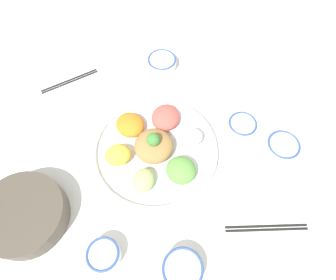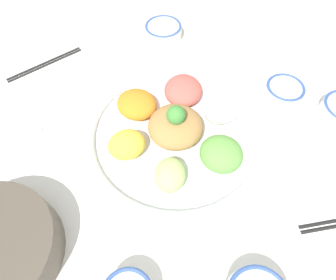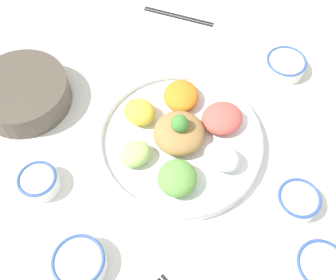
{
  "view_description": "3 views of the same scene",
  "coord_description": "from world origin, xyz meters",
  "px_view_note": "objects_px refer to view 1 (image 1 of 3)",
  "views": [
    {
      "loc": [
        0.39,
        0.16,
        0.81
      ],
      "look_at": [
        0.01,
        0.04,
        0.07
      ],
      "focal_mm": 30.0,
      "sensor_mm": 36.0,
      "label": 1
    },
    {
      "loc": [
        0.38,
        0.05,
        0.54
      ],
      "look_at": [
        0.06,
        -0.01,
        0.03
      ],
      "focal_mm": 30.0,
      "sensor_mm": 36.0,
      "label": 2
    },
    {
      "loc": [
        0.25,
        0.42,
        0.82
      ],
      "look_at": [
        0.06,
        0.0,
        0.04
      ],
      "focal_mm": 42.0,
      "sensor_mm": 36.0,
      "label": 3
    }
  ],
  "objects_px": {
    "sauce_bowl_dark": "(242,126)",
    "side_serving_bowl": "(24,214)",
    "serving_spoon_main": "(61,134)",
    "sauce_bowl_red": "(282,147)",
    "salad_platter": "(155,149)",
    "sauce_bowl_far": "(182,269)",
    "chopsticks_pair_near": "(266,228)",
    "rice_bowl_plain": "(162,62)",
    "rice_bowl_blue": "(104,255)",
    "chopsticks_pair_far": "(70,81)"
  },
  "relations": [
    {
      "from": "rice_bowl_blue",
      "to": "sauce_bowl_far",
      "type": "bearing_deg",
      "value": 98.5
    },
    {
      "from": "sauce_bowl_far",
      "to": "chopsticks_pair_near",
      "type": "xyz_separation_m",
      "value": [
        -0.17,
        0.19,
        -0.02
      ]
    },
    {
      "from": "sauce_bowl_red",
      "to": "rice_bowl_plain",
      "type": "bearing_deg",
      "value": -114.69
    },
    {
      "from": "rice_bowl_plain",
      "to": "chopsticks_pair_far",
      "type": "xyz_separation_m",
      "value": [
        0.17,
        -0.3,
        -0.02
      ]
    },
    {
      "from": "rice_bowl_plain",
      "to": "sauce_bowl_far",
      "type": "height_order",
      "value": "sauce_bowl_far"
    },
    {
      "from": "sauce_bowl_red",
      "to": "rice_bowl_blue",
      "type": "distance_m",
      "value": 0.61
    },
    {
      "from": "chopsticks_pair_near",
      "to": "serving_spoon_main",
      "type": "distance_m",
      "value": 0.69
    },
    {
      "from": "sauce_bowl_far",
      "to": "chopsticks_pair_far",
      "type": "xyz_separation_m",
      "value": [
        -0.48,
        -0.57,
        -0.02
      ]
    },
    {
      "from": "sauce_bowl_dark",
      "to": "side_serving_bowl",
      "type": "height_order",
      "value": "side_serving_bowl"
    },
    {
      "from": "serving_spoon_main",
      "to": "salad_platter",
      "type": "bearing_deg",
      "value": 175.49
    },
    {
      "from": "sauce_bowl_red",
      "to": "sauce_bowl_far",
      "type": "xyz_separation_m",
      "value": [
        0.43,
        -0.2,
        0.0
      ]
    },
    {
      "from": "chopsticks_pair_far",
      "to": "serving_spoon_main",
      "type": "distance_m",
      "value": 0.22
    },
    {
      "from": "sauce_bowl_dark",
      "to": "side_serving_bowl",
      "type": "relative_size",
      "value": 0.41
    },
    {
      "from": "salad_platter",
      "to": "chopsticks_pair_far",
      "type": "xyz_separation_m",
      "value": [
        -0.18,
        -0.4,
        -0.02
      ]
    },
    {
      "from": "sauce_bowl_dark",
      "to": "sauce_bowl_red",
      "type": "bearing_deg",
      "value": 75.08
    },
    {
      "from": "sauce_bowl_red",
      "to": "rice_bowl_blue",
      "type": "relative_size",
      "value": 1.16
    },
    {
      "from": "sauce_bowl_dark",
      "to": "sauce_bowl_far",
      "type": "bearing_deg",
      "value": -7.53
    },
    {
      "from": "sauce_bowl_dark",
      "to": "chopsticks_pair_far",
      "type": "height_order",
      "value": "sauce_bowl_dark"
    },
    {
      "from": "rice_bowl_plain",
      "to": "side_serving_bowl",
      "type": "xyz_separation_m",
      "value": [
        0.65,
        -0.18,
        0.02
      ]
    },
    {
      "from": "sauce_bowl_dark",
      "to": "chopsticks_pair_near",
      "type": "height_order",
      "value": "sauce_bowl_dark"
    },
    {
      "from": "rice_bowl_blue",
      "to": "sauce_bowl_dark",
      "type": "xyz_separation_m",
      "value": [
        -0.5,
        0.27,
        -0.0
      ]
    },
    {
      "from": "salad_platter",
      "to": "serving_spoon_main",
      "type": "distance_m",
      "value": 0.32
    },
    {
      "from": "side_serving_bowl",
      "to": "rice_bowl_plain",
      "type": "bearing_deg",
      "value": 164.98
    },
    {
      "from": "sauce_bowl_dark",
      "to": "serving_spoon_main",
      "type": "height_order",
      "value": "sauce_bowl_dark"
    },
    {
      "from": "side_serving_bowl",
      "to": "serving_spoon_main",
      "type": "bearing_deg",
      "value": -170.62
    },
    {
      "from": "salad_platter",
      "to": "sauce_bowl_far",
      "type": "height_order",
      "value": "salad_platter"
    },
    {
      "from": "chopsticks_pair_far",
      "to": "chopsticks_pair_near",
      "type": "bearing_deg",
      "value": -68.52
    },
    {
      "from": "rice_bowl_blue",
      "to": "rice_bowl_plain",
      "type": "distance_m",
      "value": 0.68
    },
    {
      "from": "salad_platter",
      "to": "serving_spoon_main",
      "type": "height_order",
      "value": "salad_platter"
    },
    {
      "from": "salad_platter",
      "to": "sauce_bowl_far",
      "type": "distance_m",
      "value": 0.35
    },
    {
      "from": "sauce_bowl_far",
      "to": "rice_bowl_blue",
      "type": "bearing_deg",
      "value": -81.5
    },
    {
      "from": "rice_bowl_blue",
      "to": "serving_spoon_main",
      "type": "xyz_separation_m",
      "value": [
        -0.3,
        -0.29,
        -0.02
      ]
    },
    {
      "from": "sauce_bowl_red",
      "to": "serving_spoon_main",
      "type": "height_order",
      "value": "sauce_bowl_red"
    },
    {
      "from": "salad_platter",
      "to": "serving_spoon_main",
      "type": "relative_size",
      "value": 3.39
    },
    {
      "from": "rice_bowl_blue",
      "to": "sauce_bowl_far",
      "type": "distance_m",
      "value": 0.21
    },
    {
      "from": "sauce_bowl_far",
      "to": "chopsticks_pair_near",
      "type": "relative_size",
      "value": 0.48
    },
    {
      "from": "side_serving_bowl",
      "to": "serving_spoon_main",
      "type": "height_order",
      "value": "side_serving_bowl"
    },
    {
      "from": "chopsticks_pair_near",
      "to": "chopsticks_pair_far",
      "type": "relative_size",
      "value": 1.32
    },
    {
      "from": "serving_spoon_main",
      "to": "sauce_bowl_dark",
      "type": "bearing_deg",
      "value": -170.62
    },
    {
      "from": "sauce_bowl_dark",
      "to": "serving_spoon_main",
      "type": "distance_m",
      "value": 0.59
    },
    {
      "from": "chopsticks_pair_far",
      "to": "rice_bowl_plain",
      "type": "bearing_deg",
      "value": -17.04
    },
    {
      "from": "side_serving_bowl",
      "to": "rice_bowl_blue",
      "type": "bearing_deg",
      "value": 84.05
    },
    {
      "from": "salad_platter",
      "to": "side_serving_bowl",
      "type": "bearing_deg",
      "value": -41.63
    },
    {
      "from": "serving_spoon_main",
      "to": "sauce_bowl_red",
      "type": "bearing_deg",
      "value": -177.07
    },
    {
      "from": "salad_platter",
      "to": "sauce_bowl_dark",
      "type": "relative_size",
      "value": 4.25
    },
    {
      "from": "rice_bowl_blue",
      "to": "sauce_bowl_far",
      "type": "xyz_separation_m",
      "value": [
        -0.03,
        0.2,
        -0.0
      ]
    },
    {
      "from": "chopsticks_pair_far",
      "to": "serving_spoon_main",
      "type": "relative_size",
      "value": 1.43
    },
    {
      "from": "sauce_bowl_dark",
      "to": "rice_bowl_plain",
      "type": "height_order",
      "value": "same"
    },
    {
      "from": "chopsticks_pair_far",
      "to": "sauce_bowl_far",
      "type": "bearing_deg",
      "value": -86.73
    },
    {
      "from": "rice_bowl_plain",
      "to": "chopsticks_pair_far",
      "type": "distance_m",
      "value": 0.35
    }
  ]
}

